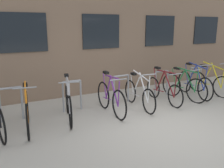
# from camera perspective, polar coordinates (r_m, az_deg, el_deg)

# --- Properties ---
(ground_plane) EXTENTS (42.00, 42.00, 0.00)m
(ground_plane) POSITION_cam_1_polar(r_m,az_deg,el_deg) (5.73, 11.83, -9.42)
(ground_plane) COLOR #B2ADA0
(bike_rack) EXTENTS (6.54, 0.05, 0.83)m
(bike_rack) POSITION_cam_1_polar(r_m,az_deg,el_deg) (7.06, 2.18, -0.52)
(bike_rack) COLOR gray
(bike_rack) RESTS_ON ground
(bicycle_purple) EXTENTS (0.44, 1.71, 1.07)m
(bicycle_purple) POSITION_cam_1_polar(r_m,az_deg,el_deg) (6.22, -0.31, -3.33)
(bicycle_purple) COLOR black
(bicycle_purple) RESTS_ON ground
(bicycle_maroon) EXTENTS (0.44, 1.74, 1.02)m
(bicycle_maroon) POSITION_cam_1_polar(r_m,az_deg,el_deg) (7.30, 12.08, -1.33)
(bicycle_maroon) COLOR black
(bicycle_maroon) RESTS_ON ground
(bicycle_orange) EXTENTS (0.44, 1.72, 1.07)m
(bicycle_orange) POSITION_cam_1_polar(r_m,az_deg,el_deg) (5.57, -19.37, -6.18)
(bicycle_orange) COLOR black
(bicycle_orange) RESTS_ON ground
(bicycle_silver) EXTENTS (0.56, 1.73, 1.07)m
(bicycle_silver) POSITION_cam_1_polar(r_m,az_deg,el_deg) (5.91, -10.24, -4.44)
(bicycle_silver) COLOR black
(bicycle_silver) RESTS_ON ground
(bicycle_white) EXTENTS (0.44, 1.75, 1.05)m
(bicycle_white) POSITION_cam_1_polar(r_m,az_deg,el_deg) (6.71, 6.39, -2.39)
(bicycle_white) COLOR black
(bicycle_white) RESTS_ON ground
(bicycle_yellow) EXTENTS (0.44, 1.66, 1.11)m
(bicycle_yellow) POSITION_cam_1_polar(r_m,az_deg,el_deg) (8.57, 22.03, 0.27)
(bicycle_yellow) COLOR black
(bicycle_yellow) RESTS_ON ground
(bicycle_green) EXTENTS (0.44, 1.69, 1.01)m
(bicycle_green) POSITION_cam_1_polar(r_m,az_deg,el_deg) (7.74, 16.50, -0.56)
(bicycle_green) COLOR black
(bicycle_green) RESTS_ON ground
(bicycle_blue) EXTENTS (0.49, 1.79, 1.11)m
(bicycle_blue) POSITION_cam_1_polar(r_m,az_deg,el_deg) (8.20, 18.84, 0.07)
(bicycle_blue) COLOR black
(bicycle_blue) RESTS_ON ground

